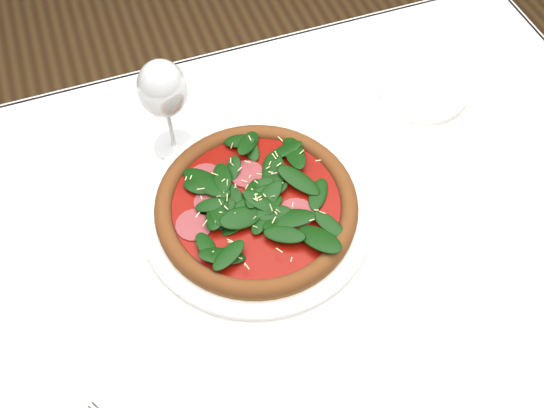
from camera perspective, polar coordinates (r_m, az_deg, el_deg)
name	(u,v)px	position (r m, az deg, el deg)	size (l,w,h in m)	color
ground	(286,375)	(1.62, 1.28, -15.82)	(6.00, 6.00, 0.00)	brown
dining_table	(293,253)	(1.02, 1.97, -4.67)	(1.21, 0.81, 0.75)	white
plate	(257,211)	(0.94, -1.46, -0.64)	(0.36, 0.36, 0.02)	white
pizza	(256,203)	(0.92, -1.48, 0.06)	(0.34, 0.34, 0.04)	brown
wine_glass	(163,91)	(0.94, -10.23, 10.43)	(0.08, 0.08, 0.18)	silver
saucer_far	(422,90)	(1.13, 13.98, 10.39)	(0.16, 0.16, 0.01)	white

